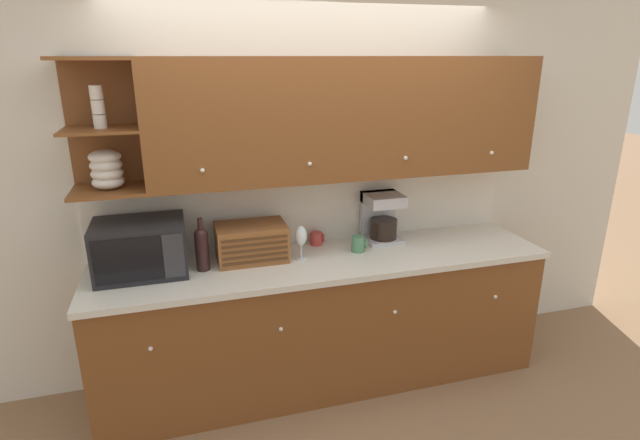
{
  "coord_description": "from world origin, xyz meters",
  "views": [
    {
      "loc": [
        -0.88,
        -3.22,
        2.18
      ],
      "look_at": [
        0.0,
        -0.23,
        1.15
      ],
      "focal_mm": 28.0,
      "sensor_mm": 36.0,
      "label": 1
    }
  ],
  "objects_px": {
    "coffee_maker": "(381,217)",
    "bread_box": "(251,242)",
    "mug_blue_second": "(317,238)",
    "mug": "(358,244)",
    "microwave": "(140,248)",
    "wine_glass": "(301,237)",
    "wine_bottle": "(202,247)"
  },
  "relations": [
    {
      "from": "wine_glass",
      "to": "mug_blue_second",
      "type": "xyz_separation_m",
      "value": [
        0.17,
        0.23,
        -0.11
      ]
    },
    {
      "from": "bread_box",
      "to": "mug_blue_second",
      "type": "xyz_separation_m",
      "value": [
        0.48,
        0.13,
        -0.07
      ]
    },
    {
      "from": "wine_glass",
      "to": "mug",
      "type": "relative_size",
      "value": 2.12
    },
    {
      "from": "wine_bottle",
      "to": "mug",
      "type": "xyz_separation_m",
      "value": [
        1.03,
        0.01,
        -0.1
      ]
    },
    {
      "from": "mug_blue_second",
      "to": "coffee_maker",
      "type": "relative_size",
      "value": 0.29
    },
    {
      "from": "wine_glass",
      "to": "coffee_maker",
      "type": "height_order",
      "value": "coffee_maker"
    },
    {
      "from": "bread_box",
      "to": "wine_glass",
      "type": "xyz_separation_m",
      "value": [
        0.31,
        -0.09,
        0.04
      ]
    },
    {
      "from": "microwave",
      "to": "coffee_maker",
      "type": "height_order",
      "value": "coffee_maker"
    },
    {
      "from": "microwave",
      "to": "wine_glass",
      "type": "height_order",
      "value": "microwave"
    },
    {
      "from": "microwave",
      "to": "wine_bottle",
      "type": "bearing_deg",
      "value": -7.79
    },
    {
      "from": "wine_glass",
      "to": "mug",
      "type": "bearing_deg",
      "value": 3.14
    },
    {
      "from": "mug",
      "to": "coffee_maker",
      "type": "distance_m",
      "value": 0.31
    },
    {
      "from": "mug_blue_second",
      "to": "mug",
      "type": "height_order",
      "value": "mug"
    },
    {
      "from": "bread_box",
      "to": "mug_blue_second",
      "type": "distance_m",
      "value": 0.5
    },
    {
      "from": "wine_bottle",
      "to": "mug_blue_second",
      "type": "relative_size",
      "value": 3.4
    },
    {
      "from": "bread_box",
      "to": "mug",
      "type": "distance_m",
      "value": 0.72
    },
    {
      "from": "microwave",
      "to": "coffee_maker",
      "type": "xyz_separation_m",
      "value": [
        1.61,
        0.13,
        0.01
      ]
    },
    {
      "from": "mug_blue_second",
      "to": "bread_box",
      "type": "bearing_deg",
      "value": -164.17
    },
    {
      "from": "mug_blue_second",
      "to": "mug",
      "type": "distance_m",
      "value": 0.31
    },
    {
      "from": "wine_glass",
      "to": "mug_blue_second",
      "type": "distance_m",
      "value": 0.3
    },
    {
      "from": "microwave",
      "to": "mug_blue_second",
      "type": "relative_size",
      "value": 5.37
    },
    {
      "from": "coffee_maker",
      "to": "bread_box",
      "type": "bearing_deg",
      "value": -174.05
    },
    {
      "from": "wine_bottle",
      "to": "mug_blue_second",
      "type": "height_order",
      "value": "wine_bottle"
    },
    {
      "from": "wine_glass",
      "to": "microwave",
      "type": "bearing_deg",
      "value": 176.73
    },
    {
      "from": "microwave",
      "to": "bread_box",
      "type": "bearing_deg",
      "value": 2.96
    },
    {
      "from": "wine_bottle",
      "to": "wine_glass",
      "type": "bearing_deg",
      "value": -0.67
    },
    {
      "from": "mug_blue_second",
      "to": "wine_bottle",
      "type": "bearing_deg",
      "value": -164.58
    },
    {
      "from": "wine_glass",
      "to": "mug",
      "type": "height_order",
      "value": "wine_glass"
    },
    {
      "from": "microwave",
      "to": "mug",
      "type": "bearing_deg",
      "value": -1.4
    },
    {
      "from": "bread_box",
      "to": "coffee_maker",
      "type": "height_order",
      "value": "coffee_maker"
    },
    {
      "from": "wine_bottle",
      "to": "coffee_maker",
      "type": "height_order",
      "value": "coffee_maker"
    },
    {
      "from": "coffee_maker",
      "to": "microwave",
      "type": "bearing_deg",
      "value": -175.29
    }
  ]
}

